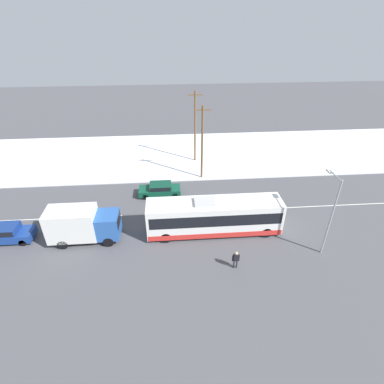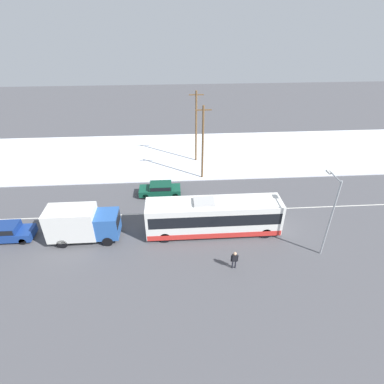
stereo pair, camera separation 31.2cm
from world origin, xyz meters
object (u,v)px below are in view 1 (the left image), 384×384
object	(u,v)px
parked_car_near_truck	(7,233)
utility_pole_roadside	(202,142)
sedan_car	(160,189)
utility_pole_snowlot	(195,126)
pedestrian_at_stop	(236,258)
streetlamp	(331,206)
box_truck	(82,224)
city_bus	(214,217)

from	to	relation	value
parked_car_near_truck	utility_pole_roadside	world-z (taller)	utility_pole_roadside
sedan_car	parked_car_near_truck	xyz separation A→B (m)	(-13.30, -6.57, 0.08)
parked_car_near_truck	utility_pole_roadside	xyz separation A→B (m)	(18.25, 10.11, 3.75)
parked_car_near_truck	utility_pole_snowlot	world-z (taller)	utility_pole_snowlot
pedestrian_at_stop	utility_pole_snowlot	size ratio (longest dim) A/B	0.18
sedan_car	utility_pole_roadside	world-z (taller)	utility_pole_roadside
pedestrian_at_stop	streetlamp	xyz separation A→B (m)	(7.59, 1.57, 3.40)
sedan_car	utility_pole_snowlot	world-z (taller)	utility_pole_snowlot
parked_car_near_truck	pedestrian_at_stop	size ratio (longest dim) A/B	2.66
pedestrian_at_stop	utility_pole_roadside	bearing A→B (deg)	94.11
box_truck	pedestrian_at_stop	bearing A→B (deg)	-19.20
sedan_car	utility_pole_roadside	bearing A→B (deg)	-144.47
sedan_car	utility_pole_snowlot	bearing A→B (deg)	-118.72
utility_pole_snowlot	city_bus	bearing A→B (deg)	-88.52
city_bus	parked_car_near_truck	size ratio (longest dim) A/B	2.74
utility_pole_snowlot	sedan_car	bearing A→B (deg)	-118.72
utility_pole_roadside	pedestrian_at_stop	bearing A→B (deg)	-85.89
box_truck	sedan_car	xyz separation A→B (m)	(6.57, 7.02, -0.99)
parked_car_near_truck	streetlamp	bearing A→B (deg)	-6.90
city_bus	parked_car_near_truck	xyz separation A→B (m)	(-18.26, 0.20, -0.84)
pedestrian_at_stop	utility_pole_snowlot	xyz separation A→B (m)	(-1.45, 19.75, 3.81)
utility_pole_snowlot	box_truck	bearing A→B (deg)	-125.96
utility_pole_roadside	utility_pole_snowlot	bearing A→B (deg)	94.51
box_truck	utility_pole_snowlot	size ratio (longest dim) A/B	0.65
box_truck	pedestrian_at_stop	world-z (taller)	box_truck
pedestrian_at_stop	utility_pole_snowlot	bearing A→B (deg)	94.21
city_bus	utility_pole_roadside	size ratio (longest dim) A/B	1.36
city_bus	utility_pole_roadside	xyz separation A→B (m)	(-0.01, 10.31, 2.91)
city_bus	pedestrian_at_stop	size ratio (longest dim) A/B	7.29
streetlamp	utility_pole_roadside	xyz separation A→B (m)	(-8.66, 13.37, 0.19)
parked_car_near_truck	utility_pole_roadside	bearing A→B (deg)	28.98
city_bus	box_truck	distance (m)	11.54
box_truck	sedan_car	world-z (taller)	box_truck
parked_car_near_truck	sedan_car	bearing A→B (deg)	26.30
box_truck	streetlamp	xyz separation A→B (m)	(20.18, -2.81, 2.65)
utility_pole_roadside	utility_pole_snowlot	distance (m)	4.83
box_truck	parked_car_near_truck	bearing A→B (deg)	176.23
streetlamp	utility_pole_roadside	bearing A→B (deg)	122.95
city_bus	box_truck	size ratio (longest dim) A/B	1.99
parked_car_near_truck	utility_pole_roadside	distance (m)	21.20
city_bus	streetlamp	world-z (taller)	streetlamp
sedan_car	pedestrian_at_stop	size ratio (longest dim) A/B	2.74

